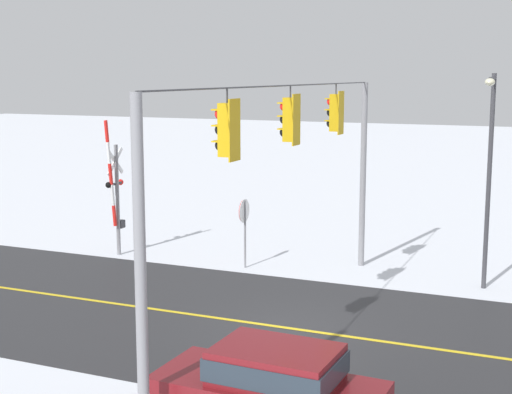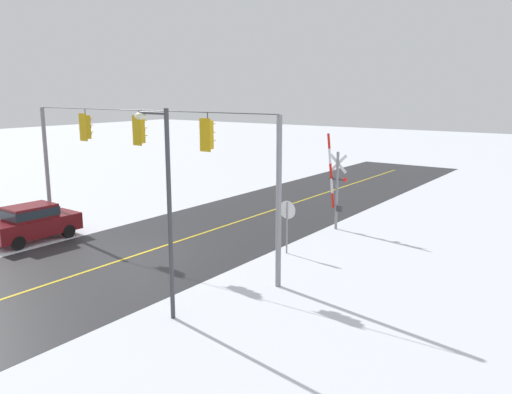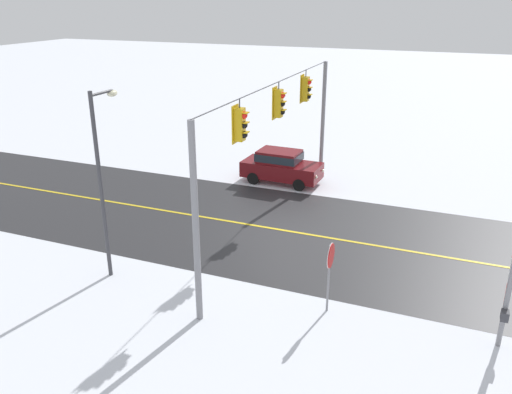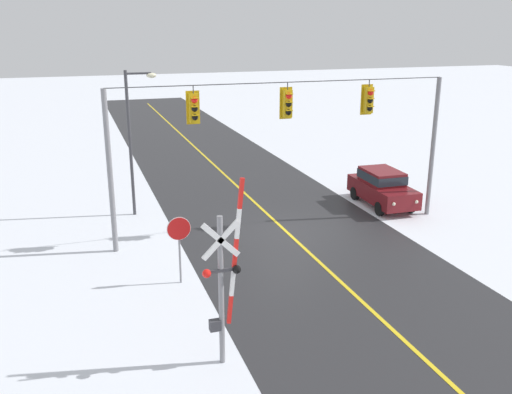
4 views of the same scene
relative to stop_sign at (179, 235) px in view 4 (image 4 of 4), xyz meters
The scene contains 8 objects.
ground_plane 6.49m from the stop_sign, 34.55° to the left, with size 160.00×160.00×0.00m, color silver.
road_asphalt 10.98m from the stop_sign, 61.64° to the left, with size 9.00×80.00×0.01m, color #28282B.
lane_centre_line 10.98m from the stop_sign, 61.64° to the left, with size 0.14×72.00×0.01m, color gold.
signal_span 6.74m from the stop_sign, 34.59° to the left, with size 14.20×0.47×6.22m.
stop_sign is the anchor object (origin of this frame).
railroad_crossing 4.99m from the stop_sign, 87.97° to the right, with size 1.11×0.31×4.90m.
parked_car_maroon 12.09m from the stop_sign, 26.32° to the left, with size 1.93×4.25×1.74m.
streetlamp_near 8.05m from the stop_sign, 93.21° to the left, with size 1.39×0.28×6.50m.
Camera 4 is at (-8.17, -20.71, 8.36)m, focal length 39.28 mm.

